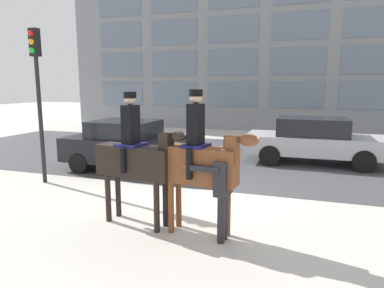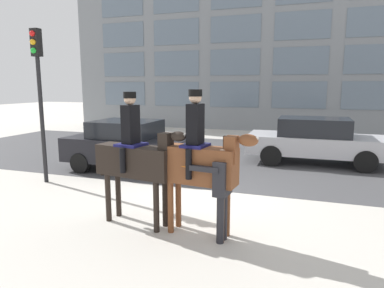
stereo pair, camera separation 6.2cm
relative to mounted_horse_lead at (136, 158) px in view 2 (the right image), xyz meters
name	(u,v)px [view 2 (the right image)]	position (x,y,z in m)	size (l,w,h in m)	color
ground_plane	(200,195)	(0.64, 2.06, -1.33)	(80.00, 80.00, 0.00)	beige
road_surface	(237,158)	(0.64, 6.81, -1.32)	(25.53, 8.50, 0.01)	#444447
mounted_horse_lead	(136,158)	(0.00, 0.00, 0.00)	(1.99, 0.69, 2.58)	black
mounted_horse_companion	(200,162)	(1.31, -0.07, 0.04)	(1.83, 0.65, 2.63)	brown
pedestrian_bystander	(221,188)	(1.74, -0.23, -0.36)	(0.87, 0.44, 1.65)	#232328
street_car_near_lane	(129,145)	(-2.36, 3.93, -0.51)	(3.95, 2.05, 1.59)	black
street_car_far_lane	(316,140)	(3.38, 6.74, -0.50)	(4.66, 1.97, 1.60)	#B7B7BC
traffic_light	(39,82)	(-3.85, 1.81, 1.46)	(0.24, 0.29, 4.18)	black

